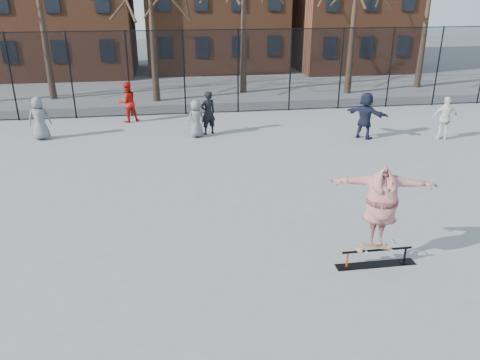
{
  "coord_description": "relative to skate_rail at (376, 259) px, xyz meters",
  "views": [
    {
      "loc": [
        -2.11,
        -9.66,
        5.76
      ],
      "look_at": [
        -0.43,
        1.5,
        1.11
      ],
      "focal_mm": 35.0,
      "sensor_mm": 36.0,
      "label": 1
    }
  ],
  "objects": [
    {
      "name": "skate_rail",
      "position": [
        0.0,
        0.0,
        0.0
      ],
      "size": [
        1.83,
        0.28,
        0.4
      ],
      "color": "black",
      "rests_on": "ground"
    },
    {
      "name": "bystander_red",
      "position": [
        -6.31,
        13.23,
        0.77
      ],
      "size": [
        1.12,
        1.04,
        1.85
      ],
      "primitive_type": "imported",
      "rotation": [
        0.0,
        0.0,
        3.62
      ],
      "color": "red",
      "rests_on": "ground"
    },
    {
      "name": "ground",
      "position": [
        -2.24,
        1.23,
        -0.16
      ],
      "size": [
        100.0,
        100.0,
        0.0
      ],
      "primitive_type": "plane",
      "color": "slate"
    },
    {
      "name": "bystander_navy",
      "position": [
        3.46,
        9.17,
        0.79
      ],
      "size": [
        1.64,
        1.65,
        1.9
      ],
      "primitive_type": "imported",
      "rotation": [
        0.0,
        0.0,
        2.35
      ],
      "color": "#181C31",
      "rests_on": "ground"
    },
    {
      "name": "bystander_extra",
      "position": [
        -3.35,
        10.36,
        0.62
      ],
      "size": [
        0.9,
        0.78,
        1.55
      ],
      "primitive_type": "imported",
      "rotation": [
        0.0,
        0.0,
        3.61
      ],
      "color": "#5D5E62",
      "rests_on": "ground"
    },
    {
      "name": "bystander_white",
      "position": [
        6.6,
        8.53,
        0.72
      ],
      "size": [
        1.11,
        0.7,
        1.75
      ],
      "primitive_type": "imported",
      "rotation": [
        0.0,
        0.0,
        2.86
      ],
      "color": "silver",
      "rests_on": "ground"
    },
    {
      "name": "skater",
      "position": [
        -0.04,
        0.0,
        1.24
      ],
      "size": [
        2.3,
        1.13,
        1.8
      ],
      "primitive_type": "imported",
      "rotation": [
        0.0,
        0.0,
        -0.25
      ],
      "color": "#693789",
      "rests_on": "skateboard"
    },
    {
      "name": "bystander_black",
      "position": [
        -2.83,
        10.73,
        0.76
      ],
      "size": [
        0.78,
        0.65,
        1.83
      ],
      "primitive_type": "imported",
      "rotation": [
        0.0,
        0.0,
        3.51
      ],
      "color": "black",
      "rests_on": "ground"
    },
    {
      "name": "bystander_grey",
      "position": [
        -9.63,
        10.96,
        0.72
      ],
      "size": [
        0.94,
        0.69,
        1.76
      ],
      "primitive_type": "imported",
      "rotation": [
        0.0,
        0.0,
        3.3
      ],
      "color": "slate",
      "rests_on": "ground"
    },
    {
      "name": "fence",
      "position": [
        -2.25,
        14.23,
        1.9
      ],
      "size": [
        34.03,
        0.07,
        4.0
      ],
      "color": "black",
      "rests_on": "ground"
    },
    {
      "name": "skateboard",
      "position": [
        -0.04,
        0.0,
        0.29
      ],
      "size": [
        0.78,
        0.19,
        0.09
      ],
      "primitive_type": null,
      "color": "#9F643F",
      "rests_on": "skate_rail"
    }
  ]
}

